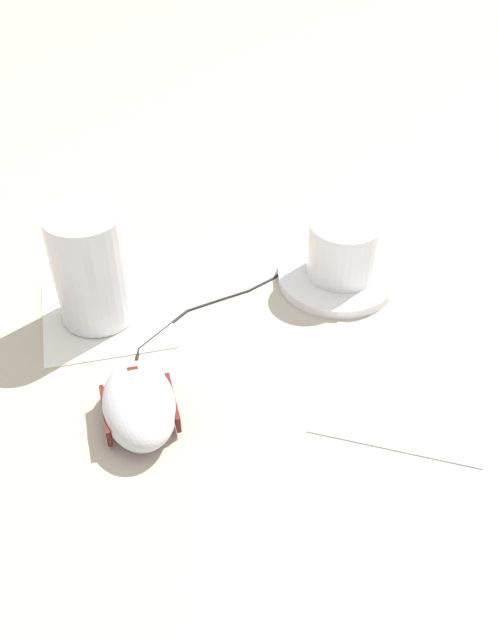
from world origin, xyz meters
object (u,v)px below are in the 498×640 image
at_px(coffee_cup, 343,247).
at_px(drinking_glass, 91,266).
at_px(computer_mouse, 139,405).
at_px(saucer, 337,277).

height_order(coffee_cup, drinking_glass, drinking_glass).
relative_size(computer_mouse, drinking_glass, 0.95).
relative_size(saucer, computer_mouse, 1.11).
bearing_deg(drinking_glass, computer_mouse, 82.99).
distance_m(saucer, drinking_glass, 0.26).
xyz_separation_m(coffee_cup, drinking_glass, (0.25, -0.07, 0.02)).
bearing_deg(coffee_cup, saucer, 18.28).
bearing_deg(drinking_glass, coffee_cup, 163.91).
bearing_deg(saucer, computer_mouse, 16.28).
bearing_deg(computer_mouse, coffee_cup, -163.68).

